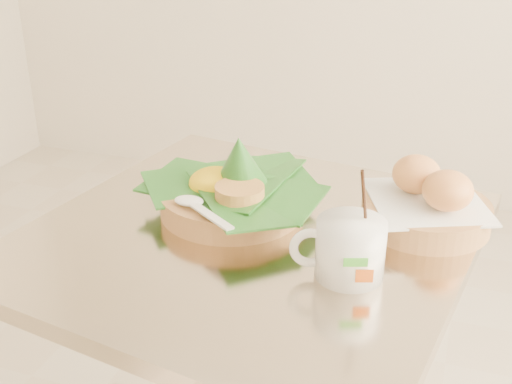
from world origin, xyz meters
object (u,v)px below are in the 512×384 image
(bread_basket, at_px, (427,204))
(coffee_mug, at_px, (348,248))
(rice_basket, at_px, (232,190))
(cafe_table, at_px, (250,337))

(bread_basket, height_order, coffee_mug, coffee_mug)
(rice_basket, bearing_deg, cafe_table, -46.67)
(coffee_mug, bearing_deg, cafe_table, 155.95)
(rice_basket, relative_size, coffee_mug, 1.80)
(cafe_table, xyz_separation_m, bread_basket, (0.28, 0.12, 0.26))
(cafe_table, height_order, bread_basket, bread_basket)
(cafe_table, relative_size, coffee_mug, 4.54)
(cafe_table, bearing_deg, rice_basket, 133.33)
(cafe_table, bearing_deg, bread_basket, 23.43)
(cafe_table, relative_size, bread_basket, 3.31)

